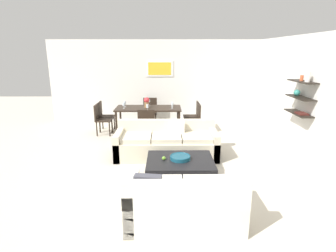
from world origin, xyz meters
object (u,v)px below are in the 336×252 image
dining_chair_left_near (101,117)px  apple_on_coffee_table (164,158)px  dining_chair_right_near (195,117)px  dining_chair_foot (147,123)px  loveseat_white (183,202)px  dining_table (148,110)px  decorative_bowl (180,157)px  wine_glass_foot (147,106)px  dining_chair_head (150,110)px  centerpiece_vase (147,102)px  sofa_beige (167,144)px  wine_glass_left_far (125,103)px  wine_glass_head (149,101)px  wine_glass_left_near (124,104)px  dining_chair_right_far (194,114)px  dining_chair_left_far (104,114)px  wine_glass_right_near (172,104)px  coffee_table (180,169)px  wine_glass_right_far (172,103)px

dining_chair_left_near → apple_on_coffee_table: bearing=-57.8°
dining_chair_right_near → dining_chair_foot: (-1.35, -0.64, 0.00)m
loveseat_white → dining_table: loveseat_white is taller
decorative_bowl → dining_chair_foot: bearing=109.2°
dining_table → wine_glass_foot: size_ratio=11.30×
dining_chair_right_near → dining_chair_head: (-1.35, 1.03, 0.00)m
dining_chair_head → centerpiece_vase: bearing=-93.0°
centerpiece_vase → dining_chair_foot: bearing=-87.1°
loveseat_white → centerpiece_vase: (-0.79, 4.43, 0.62)m
sofa_beige → wine_glass_left_far: wine_glass_left_far is taller
wine_glass_foot → wine_glass_head: bearing=90.0°
sofa_beige → wine_glass_foot: size_ratio=13.66×
apple_on_coffee_table → dining_chair_head: 3.96m
dining_chair_right_near → wine_glass_left_near: bearing=177.6°
dining_chair_right_near → dining_chair_right_far: bearing=90.0°
sofa_beige → dining_chair_left_far: (-1.88, 2.10, 0.21)m
dining_chair_left_far → dining_chair_left_near: bearing=-90.0°
wine_glass_right_near → dining_chair_right_far: bearing=24.6°
apple_on_coffee_table → dining_chair_left_near: dining_chair_left_near is taller
dining_chair_right_near → wine_glass_left_far: 2.10m
coffee_table → wine_glass_right_near: bearing=91.5°
wine_glass_right_near → wine_glass_left_near: size_ratio=1.12×
dining_chair_left_near → wine_glass_head: wine_glass_head is taller
loveseat_white → dining_table: (-0.75, 4.42, 0.39)m
dining_chair_foot → wine_glass_left_near: 1.07m
loveseat_white → wine_glass_left_far: wine_glass_left_far is taller
dining_chair_right_near → coffee_table: bearing=-101.4°
dining_chair_left_far → wine_glass_foot: wine_glass_foot is taller
centerpiece_vase → dining_table: bearing=-12.1°
dining_chair_foot → dining_chair_left_near: same height
sofa_beige → dining_chair_left_far: 2.83m
decorative_bowl → dining_chair_right_far: (0.58, 3.25, 0.08)m
wine_glass_left_far → loveseat_white: bearing=-72.3°
dining_table → centerpiece_vase: centerpiece_vase is taller
dining_table → dining_chair_head: dining_chair_head is taller
dining_table → wine_glass_head: bearing=90.0°
dining_chair_right_near → dining_chair_right_far: (0.00, 0.39, 0.00)m
sofa_beige → coffee_table: size_ratio=1.84×
apple_on_coffee_table → dining_chair_left_near: size_ratio=0.08×
dining_chair_foot → dining_chair_left_near: size_ratio=1.00×
wine_glass_right_near → wine_glass_head: size_ratio=1.02×
wine_glass_right_far → wine_glass_right_near: bearing=-90.0°
sofa_beige → wine_glass_right_near: bearing=84.6°
coffee_table → dining_chair_right_far: dining_chair_right_far is taller
decorative_bowl → dining_chair_right_far: dining_chair_right_far is taller
dining_chair_left_near → wine_glass_right_far: 2.10m
wine_glass_left_far → wine_glass_right_far: (1.39, 0.00, -0.01)m
decorative_bowl → dining_chair_left_far: dining_chair_left_far is taller
wine_glass_left_far → dining_chair_head: bearing=46.4°
dining_table → dining_chair_left_far: dining_chair_left_far is taller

